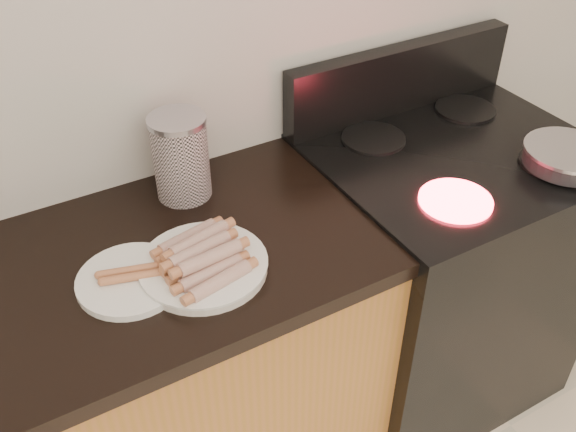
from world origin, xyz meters
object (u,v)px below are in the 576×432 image
frying_pan (569,157)px  stove (437,274)px  side_plate (131,280)px  canister (181,157)px  main_plate (204,267)px

frying_pan → stove: bearing=131.7°
side_plate → canister: size_ratio=1.06×
stove → side_plate: size_ratio=3.99×
stove → main_plate: main_plate is taller
stove → frying_pan: 0.56m
stove → frying_pan: frying_pan is taller
stove → canister: canister is taller
main_plate → stove: bearing=5.6°
main_plate → frying_pan: bearing=-6.9°
main_plate → side_plate: 0.15m
main_plate → canister: bearing=75.2°
stove → frying_pan: bearing=-47.0°
main_plate → side_plate: size_ratio=1.21×
canister → side_plate: bearing=-132.5°
frying_pan → main_plate: frying_pan is taller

